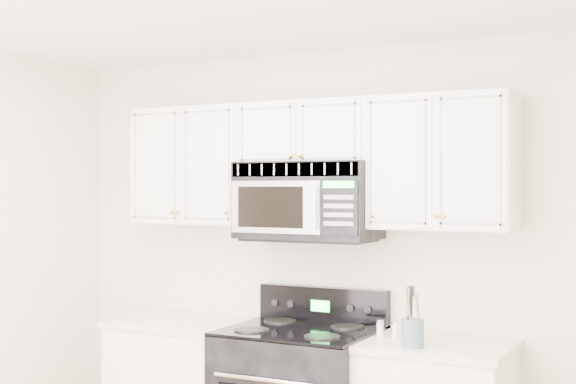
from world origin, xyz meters
The scene contains 6 objects.
room centered at (0.00, 0.00, 1.30)m, with size 3.51×3.51×2.61m.
upper_cabinets centered at (0.00, 1.58, 1.93)m, with size 2.44×0.37×0.75m.
microwave centered at (0.01, 1.54, 1.68)m, with size 0.83×0.46×0.46m.
utensil_crock centered at (0.76, 1.25, 1.00)m, with size 0.12×0.12×0.32m.
shaker_salt centered at (0.50, 1.45, 0.97)m, with size 0.04×0.04×0.09m.
shaker_pepper centered at (0.59, 1.46, 0.97)m, with size 0.04×0.04×0.09m.
Camera 1 is at (2.09, -2.77, 1.75)m, focal length 50.00 mm.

